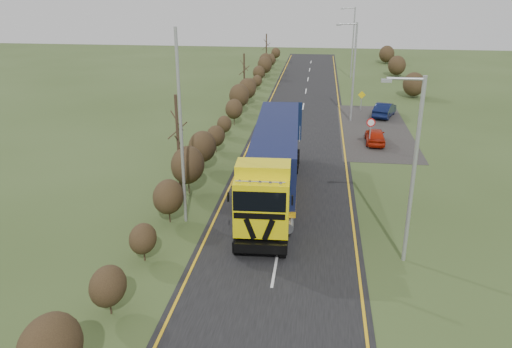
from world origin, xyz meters
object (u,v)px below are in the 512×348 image
at_px(lorry, 275,159).
at_px(car_red_hatchback, 375,136).
at_px(car_blue_sedan, 385,110).
at_px(speed_sign, 371,127).
at_px(streetlight_near, 412,165).

xyz_separation_m(lorry, car_red_hatchback, (6.96, 11.71, -1.78)).
relative_size(car_blue_sedan, speed_sign, 1.73).
bearing_deg(lorry, car_blue_sedan, 64.73).
height_order(lorry, speed_sign, lorry).
xyz_separation_m(car_red_hatchback, streetlight_near, (-0.46, -18.19, 4.03)).
xyz_separation_m(car_red_hatchback, car_blue_sedan, (1.70, 8.90, 0.06)).
relative_size(lorry, streetlight_near, 1.80).
bearing_deg(speed_sign, car_blue_sedan, 77.56).
bearing_deg(car_blue_sedan, speed_sign, 96.45).
relative_size(lorry, speed_sign, 6.34).
relative_size(car_red_hatchback, car_blue_sedan, 0.88).
xyz_separation_m(car_blue_sedan, streetlight_near, (-2.17, -27.09, 3.96)).
distance_m(car_red_hatchback, car_blue_sedan, 9.06).
bearing_deg(speed_sign, streetlight_near, -89.66).
height_order(car_red_hatchback, streetlight_near, streetlight_near).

